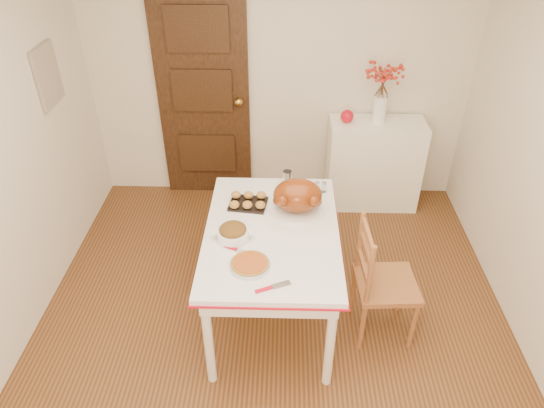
{
  "coord_description": "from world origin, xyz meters",
  "views": [
    {
      "loc": [
        0.06,
        -2.34,
        2.83
      ],
      "look_at": [
        -0.01,
        0.31,
        0.98
      ],
      "focal_mm": 32.55,
      "sensor_mm": 36.0,
      "label": 1
    }
  ],
  "objects_px": {
    "pumpkin_pie": "(250,264)",
    "turkey_platter": "(298,197)",
    "sideboard": "(373,164)",
    "kitchen_table": "(272,274)",
    "chair_oak": "(387,282)"
  },
  "relations": [
    {
      "from": "turkey_platter",
      "to": "pumpkin_pie",
      "type": "distance_m",
      "value": 0.66
    },
    {
      "from": "turkey_platter",
      "to": "pumpkin_pie",
      "type": "bearing_deg",
      "value": -125.94
    },
    {
      "from": "kitchen_table",
      "to": "turkey_platter",
      "type": "height_order",
      "value": "turkey_platter"
    },
    {
      "from": "chair_oak",
      "to": "turkey_platter",
      "type": "relative_size",
      "value": 2.34
    },
    {
      "from": "chair_oak",
      "to": "turkey_platter",
      "type": "xyz_separation_m",
      "value": [
        -0.62,
        0.33,
        0.46
      ]
    },
    {
      "from": "pumpkin_pie",
      "to": "sideboard",
      "type": "bearing_deg",
      "value": 60.84
    },
    {
      "from": "sideboard",
      "to": "chair_oak",
      "type": "distance_m",
      "value": 1.65
    },
    {
      "from": "kitchen_table",
      "to": "pumpkin_pie",
      "type": "bearing_deg",
      "value": -108.54
    },
    {
      "from": "turkey_platter",
      "to": "pumpkin_pie",
      "type": "relative_size",
      "value": 1.63
    },
    {
      "from": "sideboard",
      "to": "kitchen_table",
      "type": "xyz_separation_m",
      "value": [
        -0.93,
        -1.52,
        -0.04
      ]
    },
    {
      "from": "sideboard",
      "to": "pumpkin_pie",
      "type": "height_order",
      "value": "sideboard"
    },
    {
      "from": "kitchen_table",
      "to": "pumpkin_pie",
      "type": "height_order",
      "value": "pumpkin_pie"
    },
    {
      "from": "sideboard",
      "to": "pumpkin_pie",
      "type": "distance_m",
      "value": 2.2
    },
    {
      "from": "kitchen_table",
      "to": "pumpkin_pie",
      "type": "distance_m",
      "value": 0.57
    },
    {
      "from": "pumpkin_pie",
      "to": "turkey_platter",
      "type": "bearing_deg",
      "value": 63.21
    }
  ]
}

